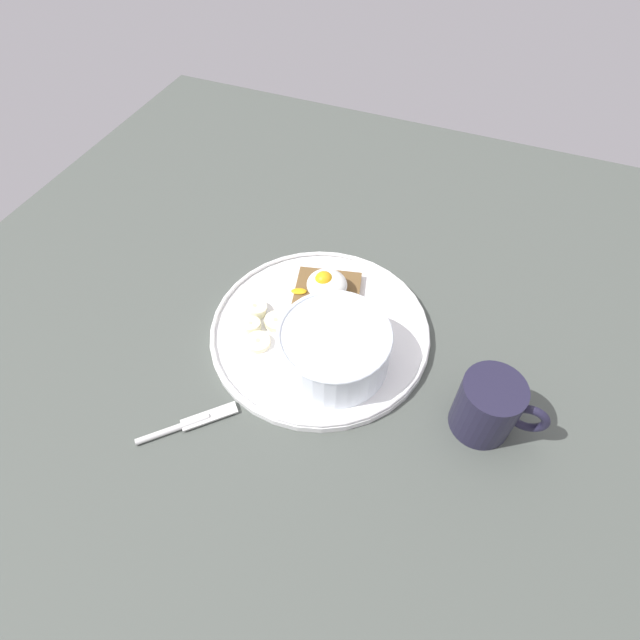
{
  "coord_description": "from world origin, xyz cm",
  "views": [
    {
      "loc": [
        -15.96,
        39.69,
        57.98
      ],
      "look_at": [
        0.0,
        0.0,
        5.0
      ],
      "focal_mm": 28.0,
      "sensor_mm": 36.0,
      "label": 1
    }
  ],
  "objects_px": {
    "banana_slice_front": "(276,322)",
    "toast_slice": "(327,294)",
    "banana_slice_right": "(251,326)",
    "coffee_mug": "(489,406)",
    "poached_egg": "(326,284)",
    "knife": "(187,424)",
    "banana_slice_back": "(255,309)",
    "oatmeal_bowl": "(334,348)",
    "banana_slice_left": "(258,342)"
  },
  "relations": [
    {
      "from": "knife",
      "to": "banana_slice_front",
      "type": "bearing_deg",
      "value": -101.86
    },
    {
      "from": "oatmeal_bowl",
      "to": "coffee_mug",
      "type": "height_order",
      "value": "coffee_mug"
    },
    {
      "from": "coffee_mug",
      "to": "banana_slice_right",
      "type": "bearing_deg",
      "value": -3.81
    },
    {
      "from": "oatmeal_bowl",
      "to": "banana_slice_left",
      "type": "relative_size",
      "value": 3.22
    },
    {
      "from": "banana_slice_front",
      "to": "coffee_mug",
      "type": "bearing_deg",
      "value": 172.05
    },
    {
      "from": "banana_slice_front",
      "to": "banana_slice_right",
      "type": "relative_size",
      "value": 0.92
    },
    {
      "from": "banana_slice_back",
      "to": "coffee_mug",
      "type": "relative_size",
      "value": 0.44
    },
    {
      "from": "banana_slice_front",
      "to": "banana_slice_back",
      "type": "xyz_separation_m",
      "value": [
        0.04,
        -0.01,
        0.0
      ]
    },
    {
      "from": "coffee_mug",
      "to": "banana_slice_front",
      "type": "bearing_deg",
      "value": -7.95
    },
    {
      "from": "oatmeal_bowl",
      "to": "banana_slice_back",
      "type": "xyz_separation_m",
      "value": [
        0.13,
        -0.04,
        -0.02
      ]
    },
    {
      "from": "banana_slice_back",
      "to": "knife",
      "type": "height_order",
      "value": "banana_slice_back"
    },
    {
      "from": "oatmeal_bowl",
      "to": "toast_slice",
      "type": "relative_size",
      "value": 1.28
    },
    {
      "from": "toast_slice",
      "to": "poached_egg",
      "type": "bearing_deg",
      "value": 20.82
    },
    {
      "from": "banana_slice_right",
      "to": "coffee_mug",
      "type": "relative_size",
      "value": 0.35
    },
    {
      "from": "toast_slice",
      "to": "knife",
      "type": "relative_size",
      "value": 1.16
    },
    {
      "from": "poached_egg",
      "to": "banana_slice_front",
      "type": "relative_size",
      "value": 2.32
    },
    {
      "from": "banana_slice_back",
      "to": "banana_slice_right",
      "type": "height_order",
      "value": "banana_slice_back"
    },
    {
      "from": "banana_slice_left",
      "to": "banana_slice_back",
      "type": "distance_m",
      "value": 0.06
    },
    {
      "from": "banana_slice_back",
      "to": "banana_slice_right",
      "type": "distance_m",
      "value": 0.03
    },
    {
      "from": "poached_egg",
      "to": "banana_slice_right",
      "type": "bearing_deg",
      "value": 51.03
    },
    {
      "from": "oatmeal_bowl",
      "to": "poached_egg",
      "type": "height_order",
      "value": "oatmeal_bowl"
    },
    {
      "from": "banana_slice_front",
      "to": "banana_slice_right",
      "type": "height_order",
      "value": "banana_slice_right"
    },
    {
      "from": "poached_egg",
      "to": "banana_slice_front",
      "type": "bearing_deg",
      "value": 57.42
    },
    {
      "from": "banana_slice_back",
      "to": "banana_slice_left",
      "type": "bearing_deg",
      "value": 120.38
    },
    {
      "from": "oatmeal_bowl",
      "to": "banana_slice_back",
      "type": "height_order",
      "value": "oatmeal_bowl"
    },
    {
      "from": "banana_slice_left",
      "to": "banana_slice_back",
      "type": "bearing_deg",
      "value": -59.62
    },
    {
      "from": "banana_slice_front",
      "to": "toast_slice",
      "type": "bearing_deg",
      "value": -122.96
    },
    {
      "from": "toast_slice",
      "to": "banana_slice_back",
      "type": "bearing_deg",
      "value": 37.87
    },
    {
      "from": "poached_egg",
      "to": "banana_slice_left",
      "type": "xyz_separation_m",
      "value": [
        0.05,
        0.11,
        -0.02
      ]
    },
    {
      "from": "toast_slice",
      "to": "poached_egg",
      "type": "relative_size",
      "value": 1.42
    },
    {
      "from": "toast_slice",
      "to": "poached_egg",
      "type": "height_order",
      "value": "poached_egg"
    },
    {
      "from": "banana_slice_back",
      "to": "toast_slice",
      "type": "bearing_deg",
      "value": -142.13
    },
    {
      "from": "banana_slice_front",
      "to": "knife",
      "type": "relative_size",
      "value": 0.35
    },
    {
      "from": "banana_slice_front",
      "to": "banana_slice_right",
      "type": "distance_m",
      "value": 0.03
    },
    {
      "from": "banana_slice_right",
      "to": "knife",
      "type": "xyz_separation_m",
      "value": [
        0.01,
        0.16,
        -0.01
      ]
    },
    {
      "from": "poached_egg",
      "to": "knife",
      "type": "bearing_deg",
      "value": 71.49
    },
    {
      "from": "banana_slice_back",
      "to": "banana_slice_right",
      "type": "relative_size",
      "value": 1.25
    },
    {
      "from": "toast_slice",
      "to": "coffee_mug",
      "type": "relative_size",
      "value": 1.07
    },
    {
      "from": "banana_slice_left",
      "to": "banana_slice_right",
      "type": "distance_m",
      "value": 0.03
    },
    {
      "from": "banana_slice_back",
      "to": "knife",
      "type": "distance_m",
      "value": 0.19
    },
    {
      "from": "poached_egg",
      "to": "banana_slice_right",
      "type": "distance_m",
      "value": 0.12
    },
    {
      "from": "toast_slice",
      "to": "oatmeal_bowl",
      "type": "bearing_deg",
      "value": 115.99
    },
    {
      "from": "oatmeal_bowl",
      "to": "banana_slice_right",
      "type": "relative_size",
      "value": 3.86
    },
    {
      "from": "toast_slice",
      "to": "banana_slice_left",
      "type": "xyz_separation_m",
      "value": [
        0.06,
        0.11,
        -0.0
      ]
    },
    {
      "from": "banana_slice_right",
      "to": "oatmeal_bowl",
      "type": "bearing_deg",
      "value": 175.85
    },
    {
      "from": "toast_slice",
      "to": "banana_slice_front",
      "type": "distance_m",
      "value": 0.09
    },
    {
      "from": "banana_slice_right",
      "to": "knife",
      "type": "height_order",
      "value": "banana_slice_right"
    },
    {
      "from": "banana_slice_front",
      "to": "banana_slice_right",
      "type": "xyz_separation_m",
      "value": [
        0.03,
        0.02,
        0.0
      ]
    },
    {
      "from": "oatmeal_bowl",
      "to": "banana_slice_front",
      "type": "height_order",
      "value": "oatmeal_bowl"
    },
    {
      "from": "oatmeal_bowl",
      "to": "toast_slice",
      "type": "bearing_deg",
      "value": -64.01
    }
  ]
}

